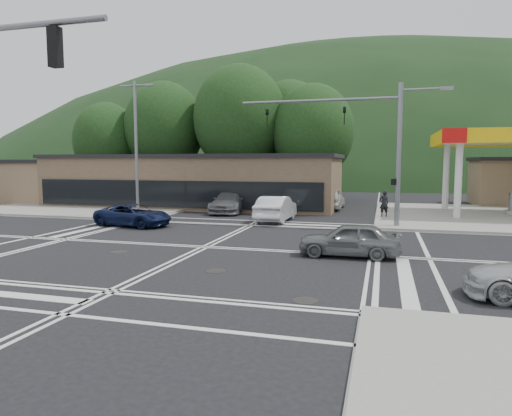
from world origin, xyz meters
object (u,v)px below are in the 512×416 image
(car_queue_a, at_px, (276,209))
(car_queue_b, at_px, (330,198))
(car_blue_west, at_px, (133,215))
(car_grey_center, at_px, (349,239))
(car_northbound, at_px, (230,202))
(pedestrian, at_px, (384,204))

(car_queue_a, height_order, car_queue_b, car_queue_b)
(car_blue_west, relative_size, car_queue_a, 0.95)
(car_blue_west, xyz_separation_m, car_grey_center, (12.66, -5.29, 0.04))
(car_blue_west, xyz_separation_m, car_queue_a, (7.46, 4.31, 0.16))
(car_blue_west, height_order, car_queue_b, car_queue_b)
(car_grey_center, distance_m, car_northbound, 16.54)
(car_grey_center, xyz_separation_m, car_northbound, (-9.57, 13.50, 0.11))
(car_queue_b, bearing_deg, car_northbound, 33.19)
(car_queue_a, xyz_separation_m, car_northbound, (-4.37, 3.89, -0.01))
(car_blue_west, height_order, car_grey_center, car_grey_center)
(car_blue_west, distance_m, car_queue_b, 16.00)
(car_grey_center, bearing_deg, pedestrian, 173.60)
(pedestrian, bearing_deg, car_blue_west, 6.82)
(car_blue_west, relative_size, pedestrian, 2.70)
(car_blue_west, height_order, pedestrian, pedestrian)
(car_blue_west, distance_m, car_grey_center, 13.72)
(car_blue_west, relative_size, car_queue_b, 0.91)
(car_queue_b, bearing_deg, car_grey_center, 99.10)
(car_grey_center, relative_size, pedestrian, 2.33)
(car_grey_center, relative_size, car_queue_b, 0.78)
(car_blue_west, xyz_separation_m, car_queue_b, (9.87, 12.60, 0.22))
(car_grey_center, bearing_deg, car_queue_b, -171.71)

